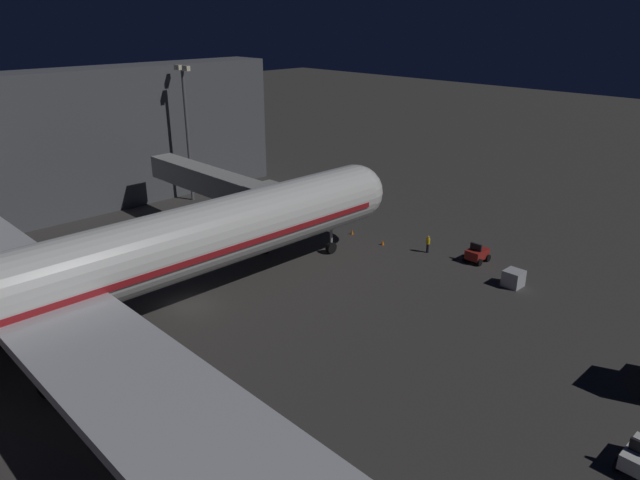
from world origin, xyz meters
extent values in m
plane|color=#383533|center=(0.00, 0.00, 0.00)|extent=(320.00, 320.00, 0.00)
cylinder|color=silver|center=(0.00, 8.95, 5.75)|extent=(5.71, 58.09, 5.71)
sphere|color=silver|center=(0.00, -20.09, 5.75)|extent=(5.59, 5.59, 5.59)
cube|color=maroon|center=(0.00, 8.95, 5.32)|extent=(5.77, 55.77, 0.50)
cube|color=black|center=(0.00, -18.38, 6.75)|extent=(3.14, 1.40, 0.90)
cube|color=#B7BABF|center=(0.00, 11.63, 4.75)|extent=(57.14, 7.25, 0.70)
cylinder|color=#B7BABF|center=(-9.56, 10.63, 2.80)|extent=(2.91, 5.32, 2.91)
cylinder|color=black|center=(-9.56, 7.97, 2.80)|extent=(2.47, 0.15, 2.47)
cylinder|color=#B7BABF|center=(9.56, 10.63, 2.80)|extent=(2.91, 5.32, 2.91)
cylinder|color=black|center=(9.56, 7.97, 2.80)|extent=(2.47, 0.15, 2.47)
cylinder|color=#B7BABF|center=(0.00, -16.59, 2.35)|extent=(0.28, 0.28, 2.30)
cylinder|color=black|center=(0.00, -16.59, 0.60)|extent=(0.45, 1.20, 1.20)
cylinder|color=#B7BABF|center=(-4.20, 12.63, 2.35)|extent=(0.28, 0.28, 2.30)
cylinder|color=black|center=(-4.20, 11.98, 0.60)|extent=(0.45, 1.20, 1.20)
cylinder|color=black|center=(-4.20, 13.28, 0.60)|extent=(0.45, 1.20, 1.20)
cylinder|color=#B7BABF|center=(4.20, 12.63, 2.35)|extent=(0.28, 0.28, 2.30)
cylinder|color=black|center=(4.20, 11.98, 0.60)|extent=(0.45, 1.20, 1.20)
cylinder|color=black|center=(4.20, 13.28, 0.60)|extent=(0.45, 1.20, 1.20)
cube|color=#9E9E99|center=(14.15, -11.76, 5.75)|extent=(20.09, 2.60, 2.50)
cube|color=#9E9E99|center=(4.10, -11.76, 5.75)|extent=(3.20, 3.40, 3.00)
cube|color=black|center=(2.70, -11.76, 5.75)|extent=(0.70, 3.20, 2.70)
cylinder|color=#B7BABF|center=(5.10, -11.76, 2.25)|extent=(0.56, 0.56, 4.50)
cylinder|color=black|center=(4.50, -11.76, 0.30)|extent=(0.25, 0.60, 0.60)
cylinder|color=black|center=(5.70, -11.76, 0.30)|extent=(0.25, 0.60, 0.60)
cylinder|color=#59595E|center=(25.50, -16.52, 8.21)|extent=(0.40, 0.40, 16.42)
cube|color=#F9EFC6|center=(24.60, -16.52, 16.67)|extent=(1.10, 0.50, 0.60)
cube|color=#F9EFC6|center=(26.40, -16.52, 16.67)|extent=(1.10, 0.50, 0.60)
cube|color=maroon|center=(-11.48, -25.41, 0.80)|extent=(1.50, 2.21, 0.90)
cube|color=black|center=(-11.48, -25.08, 1.60)|extent=(1.20, 0.20, 0.70)
cylinder|color=black|center=(-12.29, -26.18, 0.35)|extent=(0.24, 0.70, 0.70)
cylinder|color=black|center=(-10.67, -26.18, 0.35)|extent=(0.24, 0.70, 0.70)
cylinder|color=black|center=(-12.29, -24.63, 0.35)|extent=(0.24, 0.70, 0.70)
cylinder|color=black|center=(-10.67, -24.63, 0.35)|extent=(0.24, 0.70, 0.70)
cylinder|color=black|center=(-32.01, -8.00, 0.35)|extent=(0.24, 0.70, 0.70)
cylinder|color=black|center=(-32.01, -6.13, 0.35)|extent=(0.24, 0.70, 0.70)
cube|color=#B7BABF|center=(-16.79, -22.82, 0.75)|extent=(1.58, 1.60, 1.50)
cylinder|color=black|center=(-6.76, -23.77, 0.47)|extent=(0.28, 0.28, 0.95)
cylinder|color=yellow|center=(-6.76, -23.77, 1.24)|extent=(0.40, 0.40, 0.58)
sphere|color=tan|center=(-6.76, -23.77, 1.65)|extent=(0.24, 0.24, 0.24)
sphere|color=yellow|center=(-6.76, -23.77, 1.70)|extent=(0.23, 0.23, 0.23)
cone|color=orange|center=(-2.20, -22.09, 0.28)|extent=(0.36, 0.36, 0.55)
cone|color=orange|center=(2.20, -22.09, 0.28)|extent=(0.36, 0.36, 0.55)
camera|label=1|loc=(-38.62, 22.56, 22.93)|focal=32.76mm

